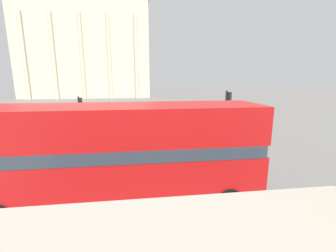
{
  "coord_description": "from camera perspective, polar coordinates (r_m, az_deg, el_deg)",
  "views": [
    {
      "loc": [
        -1.19,
        -2.07,
        4.93
      ],
      "look_at": [
        1.14,
        15.77,
        1.05
      ],
      "focal_mm": 24.0,
      "sensor_mm": 36.0,
      "label": 1
    }
  ],
  "objects": [
    {
      "name": "plaza_building_left",
      "position": [
        63.65,
        -19.93,
        17.49
      ],
      "size": [
        31.73,
        12.3,
        23.21
      ],
      "color": "beige",
      "rests_on": "ground_plane"
    },
    {
      "name": "traffic_light_mid",
      "position": [
        19.56,
        -21.37,
        3.51
      ],
      "size": [
        0.42,
        0.24,
        3.46
      ],
      "color": "black",
      "rests_on": "ground_plane"
    },
    {
      "name": "pedestrian_grey",
      "position": [
        18.76,
        -8.19,
        -0.17
      ],
      "size": [
        0.32,
        0.32,
        1.68
      ],
      "rotation": [
        0.0,
        0.0,
        0.06
      ],
      "color": "#282B33",
      "rests_on": "ground_plane"
    },
    {
      "name": "car_silver",
      "position": [
        25.51,
        8.47,
        2.48
      ],
      "size": [
        4.2,
        1.93,
        1.35
      ],
      "rotation": [
        0.0,
        0.0,
        1.32
      ],
      "color": "black",
      "rests_on": "ground_plane"
    },
    {
      "name": "double_decker_bus",
      "position": [
        8.75,
        -11.81,
        -6.24
      ],
      "size": [
        10.62,
        2.64,
        3.95
      ],
      "rotation": [
        0.0,
        0.0,
        -0.1
      ],
      "color": "black",
      "rests_on": "ground_plane"
    },
    {
      "name": "traffic_light_near",
      "position": [
        14.56,
        14.66,
        2.95
      ],
      "size": [
        0.42,
        0.24,
        4.16
      ],
      "color": "black",
      "rests_on": "ground_plane"
    },
    {
      "name": "car_maroon",
      "position": [
        27.78,
        5.4,
        3.35
      ],
      "size": [
        4.2,
        1.93,
        1.35
      ],
      "rotation": [
        0.0,
        0.0,
        3.43
      ],
      "color": "black",
      "rests_on": "ground_plane"
    },
    {
      "name": "pedestrian_yellow",
      "position": [
        23.07,
        -10.88,
        2.13
      ],
      "size": [
        0.32,
        0.32,
        1.73
      ],
      "rotation": [
        0.0,
        0.0,
        2.71
      ],
      "color": "#282B33",
      "rests_on": "ground_plane"
    }
  ]
}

